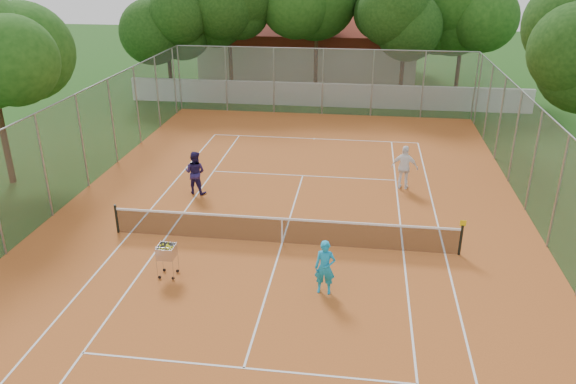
# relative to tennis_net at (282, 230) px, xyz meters

# --- Properties ---
(ground) EXTENTS (120.00, 120.00, 0.00)m
(ground) POSITION_rel_tennis_net_xyz_m (0.00, 0.00, -0.51)
(ground) COLOR #173D10
(ground) RESTS_ON ground
(court_pad) EXTENTS (18.00, 34.00, 0.02)m
(court_pad) POSITION_rel_tennis_net_xyz_m (0.00, 0.00, -0.50)
(court_pad) COLOR #B25A22
(court_pad) RESTS_ON ground
(court_lines) EXTENTS (10.98, 23.78, 0.01)m
(court_lines) POSITION_rel_tennis_net_xyz_m (0.00, 0.00, -0.49)
(court_lines) COLOR white
(court_lines) RESTS_ON court_pad
(tennis_net) EXTENTS (11.88, 0.10, 0.98)m
(tennis_net) POSITION_rel_tennis_net_xyz_m (0.00, 0.00, 0.00)
(tennis_net) COLOR black
(tennis_net) RESTS_ON court_pad
(perimeter_fence) EXTENTS (18.00, 34.00, 4.00)m
(perimeter_fence) POSITION_rel_tennis_net_xyz_m (0.00, 0.00, 1.49)
(perimeter_fence) COLOR slate
(perimeter_fence) RESTS_ON ground
(boundary_wall) EXTENTS (26.00, 0.30, 1.50)m
(boundary_wall) POSITION_rel_tennis_net_xyz_m (0.00, 19.00, 0.24)
(boundary_wall) COLOR white
(boundary_wall) RESTS_ON ground
(clubhouse) EXTENTS (16.40, 9.00, 4.40)m
(clubhouse) POSITION_rel_tennis_net_xyz_m (-2.00, 29.00, 1.69)
(clubhouse) COLOR beige
(clubhouse) RESTS_ON ground
(tropical_trees) EXTENTS (29.00, 19.00, 10.00)m
(tropical_trees) POSITION_rel_tennis_net_xyz_m (0.00, 22.00, 4.49)
(tropical_trees) COLOR black
(tropical_trees) RESTS_ON ground
(player_near) EXTENTS (0.63, 0.44, 1.67)m
(player_near) POSITION_rel_tennis_net_xyz_m (1.67, -2.83, 0.34)
(player_near) COLOR #1797CB
(player_near) RESTS_ON court_pad
(player_far_left) EXTENTS (0.99, 0.84, 1.82)m
(player_far_left) POSITION_rel_tennis_net_xyz_m (-4.18, 3.87, 0.42)
(player_far_left) COLOR #251B51
(player_far_left) RESTS_ON court_pad
(player_far_right) EXTENTS (1.18, 0.68, 1.89)m
(player_far_right) POSITION_rel_tennis_net_xyz_m (4.38, 5.54, 0.45)
(player_far_right) COLOR white
(player_far_right) RESTS_ON court_pad
(ball_hopper) EXTENTS (0.61, 0.61, 1.15)m
(ball_hopper) POSITION_rel_tennis_net_xyz_m (-3.18, -2.59, 0.08)
(ball_hopper) COLOR #B7B6BD
(ball_hopper) RESTS_ON court_pad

